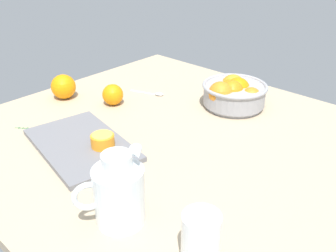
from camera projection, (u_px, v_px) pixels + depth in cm
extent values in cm
cube|color=tan|center=(172.00, 139.00, 109.07)|extent=(116.27, 107.46, 3.00)
cylinder|color=#99999E|center=(233.00, 105.00, 125.41)|extent=(18.93, 18.93, 1.20)
cylinder|color=#99999E|center=(234.00, 95.00, 123.62)|extent=(20.57, 20.57, 6.38)
torus|color=#99999E|center=(235.00, 86.00, 122.11)|extent=(21.77, 21.77, 1.20)
sphere|color=orange|center=(251.00, 97.00, 119.75)|extent=(6.62, 6.62, 6.62)
sphere|color=orange|center=(238.00, 89.00, 123.84)|extent=(8.08, 8.08, 8.08)
sphere|color=orange|center=(233.00, 86.00, 127.24)|extent=(8.40, 8.40, 8.40)
sphere|color=orange|center=(230.00, 91.00, 124.63)|extent=(7.63, 7.63, 7.63)
sphere|color=orange|center=(220.00, 94.00, 119.32)|extent=(8.12, 8.12, 8.12)
sphere|color=orange|center=(232.00, 91.00, 121.00)|extent=(7.49, 7.49, 7.49)
cylinder|color=white|center=(119.00, 196.00, 73.85)|extent=(10.41, 10.41, 12.48)
cylinder|color=white|center=(117.00, 162.00, 70.06)|extent=(6.00, 6.00, 3.55)
cone|color=white|center=(137.00, 154.00, 70.51)|extent=(4.00, 3.93, 2.80)
torus|color=white|center=(89.00, 196.00, 71.71)|extent=(4.42, 6.38, 6.69)
cylinder|color=#FAAB23|center=(120.00, 209.00, 75.42)|extent=(9.57, 9.57, 5.82)
cylinder|color=white|center=(201.00, 239.00, 65.06)|extent=(7.04, 7.04, 10.34)
cylinder|color=yellow|center=(200.00, 249.00, 66.30)|extent=(6.20, 6.20, 5.09)
cube|color=slate|center=(81.00, 145.00, 101.98)|extent=(37.26, 27.25, 1.44)
cylinder|color=orange|center=(103.00, 141.00, 99.21)|extent=(6.42, 6.42, 3.34)
cylinder|color=#FABC4A|center=(102.00, 135.00, 98.35)|extent=(5.65, 5.65, 0.30)
sphere|color=orange|center=(113.00, 95.00, 125.64)|extent=(7.20, 7.20, 7.20)
sphere|color=orange|center=(63.00, 87.00, 130.04)|extent=(8.66, 8.66, 8.66)
ellipsoid|color=silver|center=(159.00, 94.00, 133.87)|extent=(3.76, 3.18, 1.00)
cylinder|color=silver|center=(143.00, 92.00, 136.23)|extent=(9.67, 4.00, 0.70)
cylinder|color=#477646|center=(25.00, 128.00, 111.72)|extent=(5.57, 4.17, 0.30)
sphere|color=#477646|center=(32.00, 128.00, 111.45)|extent=(0.85, 0.85, 0.85)
sphere|color=#477646|center=(27.00, 128.00, 111.58)|extent=(0.78, 0.78, 0.78)
sphere|color=#477646|center=(23.00, 127.00, 111.72)|extent=(0.65, 0.65, 0.65)
sphere|color=#477646|center=(19.00, 127.00, 111.85)|extent=(0.69, 0.69, 0.69)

